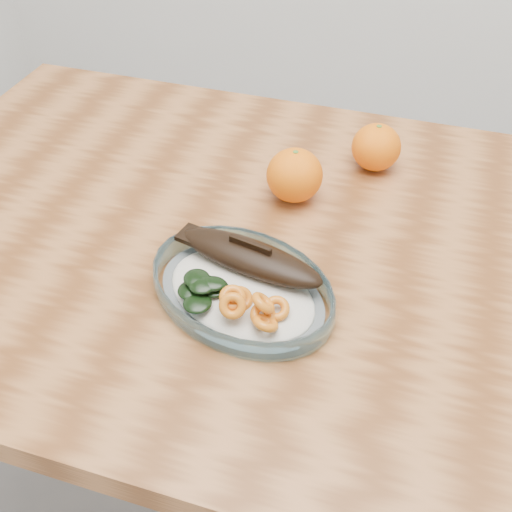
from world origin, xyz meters
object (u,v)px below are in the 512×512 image
object	(u,v)px
dining_table	(261,287)
orange_right	(376,147)
plated_meal	(242,286)
orange_left	(295,175)

from	to	relation	value
dining_table	orange_right	distance (m)	0.29
orange_right	plated_meal	bearing A→B (deg)	-107.78
dining_table	orange_right	xyz separation A→B (m)	(0.12, 0.22, 0.14)
orange_left	orange_right	xyz separation A→B (m)	(0.10, 0.12, -0.00)
plated_meal	orange_left	world-z (taller)	orange_left
dining_table	plated_meal	size ratio (longest dim) A/B	2.01
dining_table	plated_meal	xyz separation A→B (m)	(0.01, -0.12, 0.12)
orange_left	orange_right	size ratio (longest dim) A/B	1.08
plated_meal	orange_left	distance (m)	0.23
plated_meal	dining_table	bearing A→B (deg)	116.61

